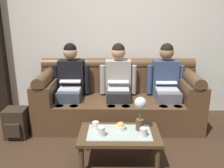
# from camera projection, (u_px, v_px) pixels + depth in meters

# --- Properties ---
(ground_plane) EXTENTS (14.00, 14.00, 0.00)m
(ground_plane) POSITION_uv_depth(u_px,v_px,m) (119.00, 167.00, 2.70)
(ground_plane) COLOR #382619
(back_wall_patterned) EXTENTS (6.00, 0.12, 2.90)m
(back_wall_patterned) POSITION_uv_depth(u_px,v_px,m) (118.00, 25.00, 3.92)
(back_wall_patterned) COLOR silver
(back_wall_patterned) RESTS_ON ground_plane
(couch) EXTENTS (2.39, 0.88, 0.96)m
(couch) POSITION_uv_depth(u_px,v_px,m) (118.00, 100.00, 3.72)
(couch) COLOR #513823
(couch) RESTS_ON ground_plane
(person_left) EXTENTS (0.56, 0.67, 1.22)m
(person_left) POSITION_uv_depth(u_px,v_px,m) (71.00, 81.00, 3.64)
(person_left) COLOR #383D4C
(person_left) RESTS_ON ground_plane
(person_middle) EXTENTS (0.56, 0.67, 1.22)m
(person_middle) POSITION_uv_depth(u_px,v_px,m) (118.00, 82.00, 3.63)
(person_middle) COLOR #232326
(person_middle) RESTS_ON ground_plane
(person_right) EXTENTS (0.56, 0.67, 1.22)m
(person_right) POSITION_uv_depth(u_px,v_px,m) (166.00, 82.00, 3.62)
(person_right) COLOR #595B66
(person_right) RESTS_ON ground_plane
(coffee_table) EXTENTS (0.91, 0.54, 0.37)m
(coffee_table) POSITION_uv_depth(u_px,v_px,m) (119.00, 136.00, 2.74)
(coffee_table) COLOR #47331E
(coffee_table) RESTS_ON ground_plane
(flower_vase) EXTENTS (0.13, 0.13, 0.40)m
(flower_vase) POSITION_uv_depth(u_px,v_px,m) (140.00, 110.00, 2.71)
(flower_vase) COLOR brown
(flower_vase) RESTS_ON coffee_table
(snack_bowl) EXTENTS (0.12, 0.12, 0.10)m
(snack_bowl) POSITION_uv_depth(u_px,v_px,m) (121.00, 126.00, 2.79)
(snack_bowl) COLOR silver
(snack_bowl) RESTS_ON coffee_table
(cup_near_left) EXTENTS (0.07, 0.07, 0.09)m
(cup_near_left) POSITION_uv_depth(u_px,v_px,m) (95.00, 126.00, 2.78)
(cup_near_left) COLOR white
(cup_near_left) RESTS_ON coffee_table
(cup_near_right) EXTENTS (0.08, 0.08, 0.09)m
(cup_near_right) POSITION_uv_depth(u_px,v_px,m) (143.00, 132.00, 2.63)
(cup_near_right) COLOR silver
(cup_near_right) RESTS_ON coffee_table
(cup_far_center) EXTENTS (0.08, 0.08, 0.11)m
(cup_far_center) POSITION_uv_depth(u_px,v_px,m) (101.00, 131.00, 2.63)
(cup_far_center) COLOR white
(cup_far_center) RESTS_ON coffee_table
(backpack_left) EXTENTS (0.29, 0.31, 0.41)m
(backpack_left) POSITION_uv_depth(u_px,v_px,m) (16.00, 123.00, 3.31)
(backpack_left) COLOR #2D2319
(backpack_left) RESTS_ON ground_plane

